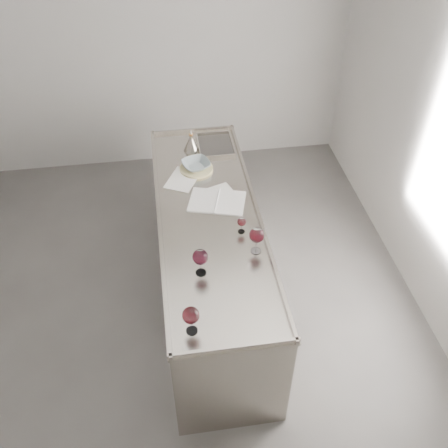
{
  "coord_description": "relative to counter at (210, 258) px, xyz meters",
  "views": [
    {
      "loc": [
        0.2,
        -2.51,
        3.38
      ],
      "look_at": [
        0.59,
        0.09,
        1.02
      ],
      "focal_mm": 40.0,
      "sensor_mm": 36.0,
      "label": 1
    }
  ],
  "objects": [
    {
      "name": "room_shell",
      "position": [
        -0.5,
        -0.3,
        0.93
      ],
      "size": [
        4.54,
        5.04,
        2.84
      ],
      "color": "#504D4B",
      "rests_on": "ground"
    },
    {
      "name": "counter",
      "position": [
        0.0,
        0.0,
        0.0
      ],
      "size": [
        0.77,
        2.42,
        0.97
      ],
      "color": "#9D958C",
      "rests_on": "ground"
    },
    {
      "name": "wine_glass_left",
      "position": [
        -0.23,
        -1.03,
        0.61
      ],
      "size": [
        0.1,
        0.1,
        0.2
      ],
      "rotation": [
        0.0,
        0.0,
        0.37
      ],
      "color": "white",
      "rests_on": "counter"
    },
    {
      "name": "wine_glass_middle",
      "position": [
        -0.12,
        -0.57,
        0.61
      ],
      "size": [
        0.1,
        0.1,
        0.2
      ],
      "rotation": [
        0.0,
        0.0,
        0.26
      ],
      "color": "white",
      "rests_on": "counter"
    },
    {
      "name": "wine_glass_right",
      "position": [
        0.27,
        -0.43,
        0.61
      ],
      "size": [
        0.1,
        0.1,
        0.2
      ],
      "rotation": [
        0.0,
        0.0,
        0.25
      ],
      "color": "white",
      "rests_on": "counter"
    },
    {
      "name": "wine_glass_small",
      "position": [
        0.21,
        -0.22,
        0.56
      ],
      "size": [
        0.06,
        0.06,
        0.13
      ],
      "rotation": [
        0.0,
        0.0,
        -0.15
      ],
      "color": "white",
      "rests_on": "counter"
    },
    {
      "name": "notebook",
      "position": [
        0.08,
        0.14,
        0.47
      ],
      "size": [
        0.49,
        0.4,
        0.02
      ],
      "rotation": [
        0.0,
        0.0,
        -0.28
      ],
      "color": "white",
      "rests_on": "counter"
    },
    {
      "name": "loose_paper_top",
      "position": [
        0.14,
        0.21,
        0.47
      ],
      "size": [
        0.29,
        0.35,
        0.0
      ],
      "primitive_type": "cube",
      "rotation": [
        0.0,
        0.0,
        0.34
      ],
      "color": "silver",
      "rests_on": "counter"
    },
    {
      "name": "loose_paper_under",
      "position": [
        -0.15,
        0.47,
        0.47
      ],
      "size": [
        0.33,
        0.38,
        0.0
      ],
      "primitive_type": "cube",
      "rotation": [
        0.0,
        0.0,
        -0.46
      ],
      "color": "white",
      "rests_on": "counter"
    },
    {
      "name": "trivet",
      "position": [
        -0.03,
        0.59,
        0.48
      ],
      "size": [
        0.29,
        0.29,
        0.02
      ],
      "primitive_type": "cylinder",
      "rotation": [
        0.0,
        0.0,
        -0.07
      ],
      "color": "#CBBE83",
      "rests_on": "counter"
    },
    {
      "name": "ceramic_bowl",
      "position": [
        -0.03,
        0.59,
        0.52
      ],
      "size": [
        0.28,
        0.28,
        0.06
      ],
      "primitive_type": "imported",
      "rotation": [
        0.0,
        0.0,
        0.3
      ],
      "color": "#85969B",
      "rests_on": "trivet"
    },
    {
      "name": "wine_funnel",
      "position": [
        -0.04,
        0.88,
        0.53
      ],
      "size": [
        0.14,
        0.14,
        0.21
      ],
      "rotation": [
        0.0,
        0.0,
        -0.21
      ],
      "color": "#9E978C",
      "rests_on": "counter"
    }
  ]
}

